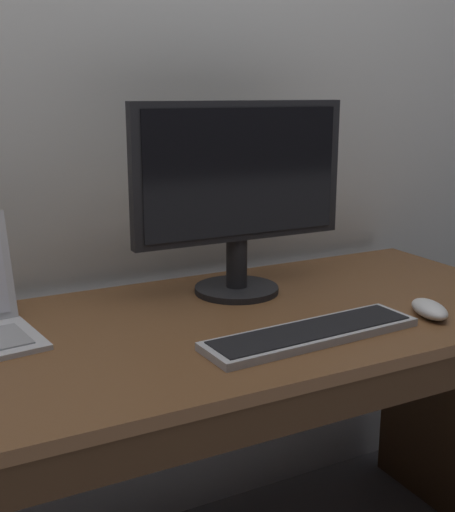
# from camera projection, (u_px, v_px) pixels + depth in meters

# --- Properties ---
(desk) EXTENTS (1.67, 0.68, 0.75)m
(desk) POSITION_uv_depth(u_px,v_px,m) (202.00, 408.00, 1.42)
(desk) COLOR brown
(desk) RESTS_ON ground
(external_monitor) EXTENTS (0.54, 0.21, 0.46)m
(external_monitor) POSITION_uv_depth(u_px,v_px,m) (240.00, 188.00, 1.53)
(external_monitor) COLOR black
(external_monitor) RESTS_ON desk
(wired_keyboard) EXTENTS (0.47, 0.14, 0.02)m
(wired_keyboard) POSITION_uv_depth(u_px,v_px,m) (312.00, 333.00, 1.31)
(wired_keyboard) COLOR #BCBCC1
(wired_keyboard) RESTS_ON desk
(computer_mouse) EXTENTS (0.09, 0.13, 0.03)m
(computer_mouse) POSITION_uv_depth(u_px,v_px,m) (429.00, 309.00, 1.43)
(computer_mouse) COLOR white
(computer_mouse) RESTS_ON desk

